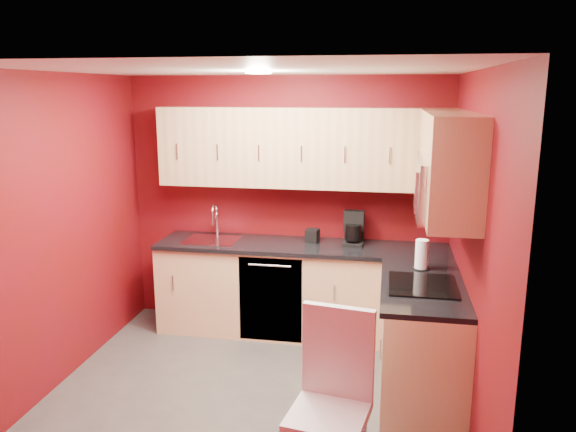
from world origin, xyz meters
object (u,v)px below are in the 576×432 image
(napkin_holder, at_px, (312,236))
(paper_towel, at_px, (422,255))
(microwave, at_px, (444,189))
(dining_chair, at_px, (328,407))
(sink, at_px, (212,236))
(coffee_maker, at_px, (353,228))

(napkin_holder, relative_size, paper_towel, 0.51)
(microwave, distance_m, dining_chair, 1.77)
(sink, bearing_deg, microwave, -25.60)
(microwave, relative_size, paper_towel, 3.06)
(sink, relative_size, dining_chair, 0.47)
(napkin_holder, bearing_deg, paper_towel, -34.08)
(microwave, height_order, coffee_maker, microwave)
(sink, xyz_separation_m, napkin_holder, (0.99, 0.09, 0.03))
(microwave, xyz_separation_m, sink, (-2.09, 1.00, -0.72))
(dining_chair, bearing_deg, microwave, 69.47)
(paper_towel, bearing_deg, dining_chair, -110.10)
(sink, height_order, dining_chair, sink)
(microwave, xyz_separation_m, dining_chair, (-0.69, -1.19, -1.11))
(microwave, bearing_deg, dining_chair, -120.17)
(coffee_maker, distance_m, paper_towel, 0.89)
(microwave, relative_size, coffee_maker, 2.38)
(coffee_maker, relative_size, dining_chair, 0.29)
(sink, height_order, napkin_holder, sink)
(microwave, xyz_separation_m, coffee_maker, (-0.71, 1.07, -0.59))
(microwave, bearing_deg, sink, 154.40)
(napkin_holder, bearing_deg, coffee_maker, -3.54)
(microwave, xyz_separation_m, napkin_holder, (-1.11, 1.09, -0.69))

